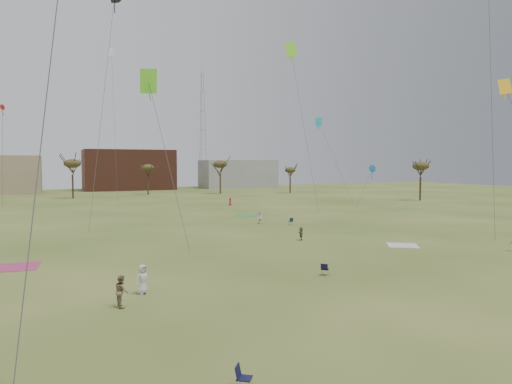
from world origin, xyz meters
name	(u,v)px	position (x,y,z in m)	size (l,w,h in m)	color
ground	(333,290)	(0.00, 0.00, 0.00)	(260.00, 260.00, 0.00)	#3F581B
flyer_near_left	(143,279)	(-11.08, 3.98, 0.90)	(0.88, 0.57, 1.80)	silver
spectator_fore_b	(122,291)	(-12.60, 1.83, 0.89)	(0.87, 0.68, 1.79)	#7D684F
spectator_fore_c	(301,234)	(7.41, 17.30, 0.68)	(1.26, 0.40, 1.36)	brown
spectator_mid_e	(260,218)	(8.92, 31.00, 0.81)	(0.79, 0.62, 1.63)	white
flyer_far_b	(230,202)	(14.70, 57.74, 0.70)	(0.69, 0.45, 1.41)	#B21E3F
blanket_cream	(403,246)	(14.95, 10.65, 0.00)	(2.81, 2.81, 0.03)	silver
blanket_plum	(15,267)	(-18.78, 15.26, 0.00)	(3.34, 3.34, 0.03)	#AF3664
blanket_olive	(246,215)	(11.02, 40.85, 0.00)	(3.22, 3.22, 0.03)	green
camp_chair_left	(244,383)	(-9.93, -9.58, 0.26)	(0.74, 0.72, 0.87)	black
camp_chair_center	(325,272)	(1.65, 3.53, 0.26)	(0.74, 0.74, 0.87)	#131233
camp_chair_right	(291,223)	(12.06, 28.34, 0.26)	(0.73, 0.71, 0.87)	#141F37
kites_aloft	(159,54)	(-2.86, 37.20, 22.22)	(65.16, 74.68, 27.79)	orange
tree_line	(119,167)	(-2.85, 79.12, 7.09)	(117.44, 49.32, 8.91)	#3A2B1E
building_brick	(129,170)	(5.00, 120.00, 6.00)	(26.00, 16.00, 12.00)	brown
building_grey	(238,174)	(40.00, 118.00, 4.50)	(24.00, 12.00, 9.00)	gray
radio_tower	(202,130)	(30.00, 125.00, 19.21)	(1.51, 1.72, 41.00)	#9EA3A8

